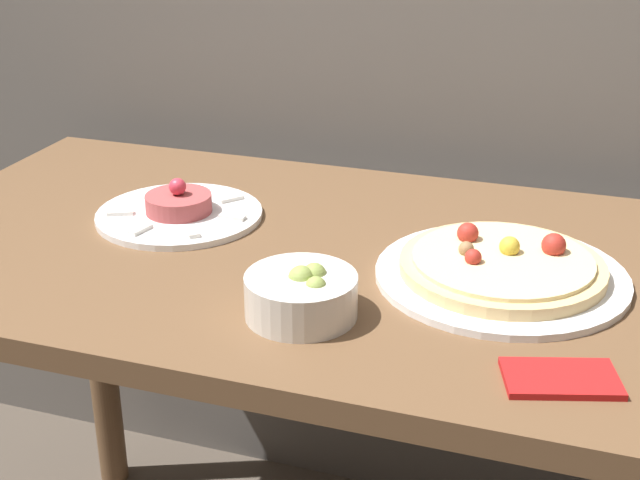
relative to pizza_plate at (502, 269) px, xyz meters
The scene contains 5 objects.
dining_table 0.26m from the pizza_plate, behind, with size 1.34×0.71×0.77m.
pizza_plate is the anchor object (origin of this frame).
tartare_plate 0.50m from the pizza_plate, behind, with size 0.26×0.26×0.06m.
small_bowl 0.28m from the pizza_plate, 140.59° to the right, with size 0.14×0.14×0.07m.
napkin 0.25m from the pizza_plate, 67.46° to the right, with size 0.14×0.11×0.01m.
Camera 1 is at (0.34, -0.74, 1.30)m, focal length 50.00 mm.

